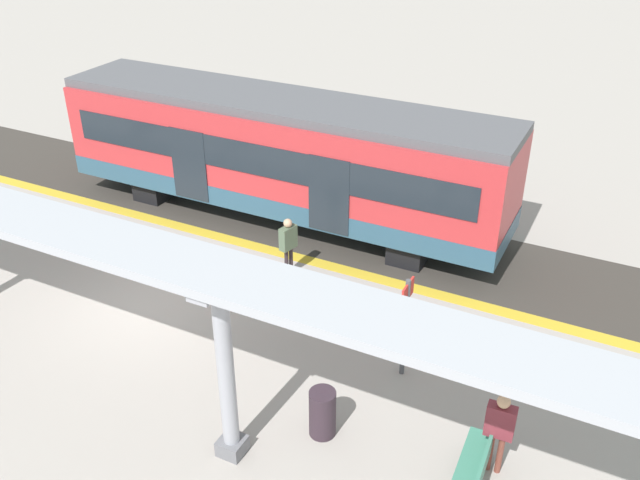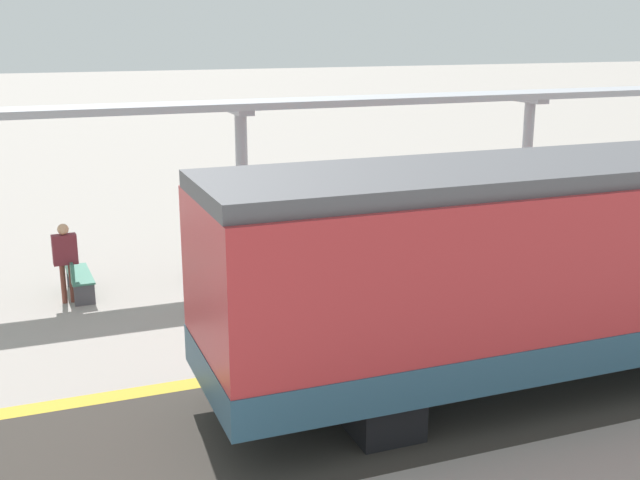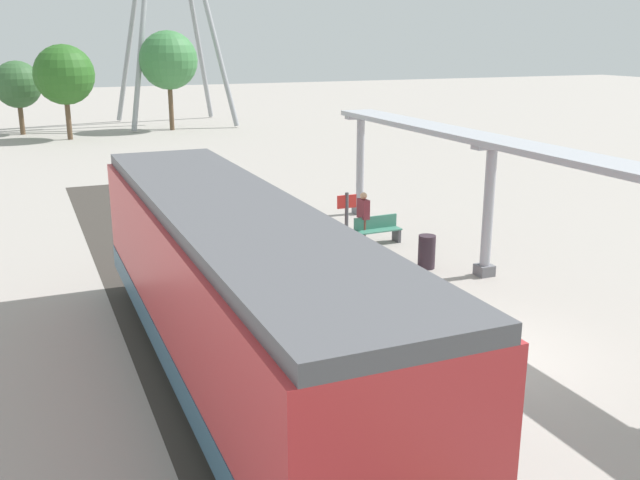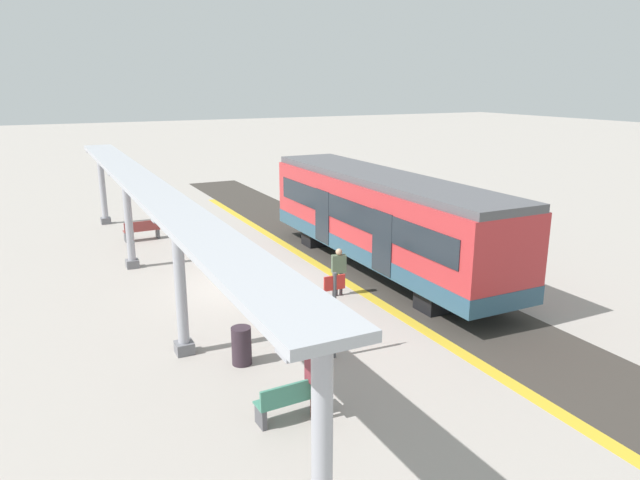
# 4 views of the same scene
# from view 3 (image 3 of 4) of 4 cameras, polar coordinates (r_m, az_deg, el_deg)

# --- Properties ---
(ground_plane) EXTENTS (176.00, 176.00, 0.00)m
(ground_plane) POSITION_cam_3_polar(r_m,az_deg,el_deg) (15.05, 12.84, -8.84)
(ground_plane) COLOR #9F978F
(tactile_edge_strip) EXTENTS (0.38, 29.85, 0.01)m
(tactile_edge_strip) POSITION_cam_3_polar(r_m,az_deg,el_deg) (13.54, 1.36, -11.31)
(tactile_edge_strip) COLOR gold
(tactile_edge_strip) RESTS_ON ground
(trackbed) EXTENTS (3.20, 41.85, 0.01)m
(trackbed) POSITION_cam_3_polar(r_m,az_deg,el_deg) (12.99, -6.02, -12.66)
(trackbed) COLOR #38332D
(trackbed) RESTS_ON ground
(train_near_carriage) EXTENTS (2.65, 12.60, 3.48)m
(train_near_carriage) POSITION_cam_3_polar(r_m,az_deg,el_deg) (12.73, -6.98, -4.28)
(train_near_carriage) COLOR #BB2F32
(train_near_carriage) RESTS_ON ground
(canopy_pillar_third) EXTENTS (1.10, 0.44, 3.57)m
(canopy_pillar_third) POSITION_cam_3_polar(r_m,az_deg,el_deg) (19.29, 13.36, 2.33)
(canopy_pillar_third) COLOR slate
(canopy_pillar_third) RESTS_ON ground
(canopy_pillar_fourth) EXTENTS (1.10, 0.44, 3.57)m
(canopy_pillar_fourth) POSITION_cam_3_polar(r_m,az_deg,el_deg) (25.74, 3.25, 6.07)
(canopy_pillar_fourth) COLOR slate
(canopy_pillar_fourth) RESTS_ON ground
(canopy_beam) EXTENTS (1.20, 23.99, 0.16)m
(canopy_beam) POSITION_cam_3_polar(r_m,az_deg,el_deg) (16.03, 22.02, 5.61)
(canopy_beam) COLOR #A8AAB2
(canopy_beam) RESTS_ON canopy_pillar_nearest
(bench_near_end) EXTENTS (1.52, 0.50, 0.86)m
(bench_near_end) POSITION_cam_3_polar(r_m,az_deg,el_deg) (22.20, 4.61, 0.83)
(bench_near_end) COLOR #3D7F68
(bench_near_end) RESTS_ON ground
(trash_bin) EXTENTS (0.48, 0.48, 0.94)m
(trash_bin) POSITION_cam_3_polar(r_m,az_deg,el_deg) (19.97, 8.56, -0.94)
(trash_bin) COLOR #31242D
(trash_bin) RESTS_ON ground
(platform_info_sign) EXTENTS (0.56, 0.10, 2.20)m
(platform_info_sign) POSITION_cam_3_polar(r_m,az_deg,el_deg) (19.34, 2.15, 1.31)
(platform_info_sign) COLOR #4C4C51
(platform_info_sign) RESTS_ON ground
(passenger_waiting_near_edge) EXTENTS (0.48, 0.30, 1.56)m
(passenger_waiting_near_edge) POSITION_cam_3_polar(r_m,az_deg,el_deg) (15.33, 0.80, -4.03)
(passenger_waiting_near_edge) COLOR #2A2024
(passenger_waiting_near_edge) RESTS_ON ground
(passenger_by_the_benches) EXTENTS (0.24, 0.48, 1.63)m
(passenger_by_the_benches) POSITION_cam_3_polar(r_m,az_deg,el_deg) (22.05, 3.50, 2.29)
(passenger_by_the_benches) COLOR brown
(passenger_by_the_benches) RESTS_ON ground
(tree_left_background) EXTENTS (3.97, 3.97, 6.74)m
(tree_left_background) POSITION_cam_3_polar(r_m,az_deg,el_deg) (51.06, -12.08, 13.93)
(tree_left_background) COLOR brown
(tree_left_background) RESTS_ON ground
(tree_right_background) EXTENTS (3.70, 3.70, 5.88)m
(tree_right_background) POSITION_cam_3_polar(r_m,az_deg,el_deg) (47.89, -19.86, 12.37)
(tree_right_background) COLOR brown
(tree_right_background) RESTS_ON ground
(tree_centre_background) EXTENTS (3.06, 3.06, 4.81)m
(tree_centre_background) POSITION_cam_3_polar(r_m,az_deg,el_deg) (51.61, -23.13, 11.40)
(tree_centre_background) COLOR brown
(tree_centre_background) RESTS_ON ground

